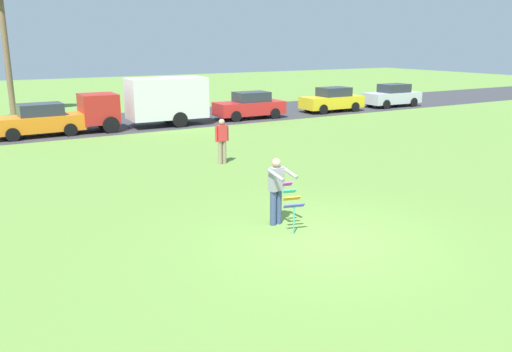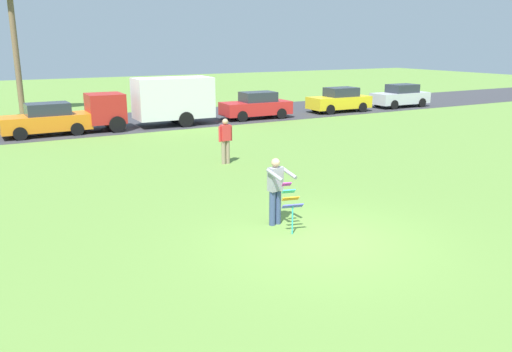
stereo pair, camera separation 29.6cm
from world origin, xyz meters
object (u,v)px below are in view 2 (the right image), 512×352
(parked_car_red, at_px, (256,106))
(person_kite_flyer, at_px, (276,189))
(parked_car_silver, at_px, (401,96))
(parked_truck_red_cab, at_px, (159,101))
(kite_held, at_px, (291,200))
(parked_car_yellow, at_px, (339,100))
(person_walker_near, at_px, (225,140))
(parked_car_orange, at_px, (46,120))

(parked_car_red, bearing_deg, person_kite_flyer, -117.61)
(person_kite_flyer, bearing_deg, parked_car_silver, 39.16)
(parked_car_red, distance_m, parked_car_silver, 11.70)
(person_kite_flyer, xyz_separation_m, parked_truck_red_cab, (2.60, 16.59, 0.46))
(kite_held, height_order, parked_car_red, parked_car_red)
(parked_car_yellow, xyz_separation_m, parked_car_silver, (5.42, 0.00, 0.00))
(person_walker_near, bearing_deg, parked_car_silver, 28.01)
(kite_held, bearing_deg, parked_car_yellow, 49.10)
(parked_car_orange, distance_m, parked_car_red, 11.89)
(parked_car_orange, height_order, parked_truck_red_cab, parked_truck_red_cab)
(parked_car_orange, relative_size, parked_truck_red_cab, 0.63)
(kite_held, bearing_deg, parked_truck_red_cab, 81.58)
(parked_car_red, distance_m, parked_car_yellow, 6.27)
(parked_car_red, relative_size, person_walker_near, 2.46)
(parked_car_red, xyz_separation_m, person_walker_near, (-6.82, -9.85, 0.16))
(kite_held, distance_m, parked_car_yellow, 22.75)
(parked_car_yellow, distance_m, person_walker_near, 16.38)
(parked_car_red, height_order, person_walker_near, person_walker_near)
(parked_car_yellow, height_order, person_walker_near, person_walker_near)
(parked_car_silver, distance_m, person_walker_near, 20.97)
(parked_car_orange, distance_m, parked_car_yellow, 18.16)
(parked_truck_red_cab, relative_size, person_walker_near, 3.90)
(person_kite_flyer, relative_size, parked_car_orange, 0.41)
(person_kite_flyer, relative_size, kite_held, 1.46)
(kite_held, height_order, parked_car_yellow, parked_car_yellow)
(person_kite_flyer, height_order, kite_held, person_kite_flyer)
(parked_car_yellow, bearing_deg, parked_car_orange, 180.00)
(kite_held, distance_m, parked_car_red, 19.24)
(parked_car_silver, bearing_deg, parked_car_orange, 180.00)
(kite_held, bearing_deg, parked_car_orange, 100.74)
(kite_held, bearing_deg, parked_car_red, 63.37)
(person_kite_flyer, relative_size, parked_car_yellow, 0.41)
(parked_car_orange, bearing_deg, parked_car_yellow, -0.00)
(kite_held, relative_size, parked_car_silver, 0.28)
(person_kite_flyer, xyz_separation_m, kite_held, (0.05, -0.61, -0.15))
(kite_held, relative_size, parked_car_yellow, 0.28)
(person_walker_near, bearing_deg, parked_truck_red_cab, 85.68)
(parked_car_yellow, bearing_deg, kite_held, -130.90)
(parked_car_orange, relative_size, parked_car_silver, 1.01)
(person_kite_flyer, xyz_separation_m, parked_car_silver, (20.37, 16.59, -0.18))
(kite_held, xyz_separation_m, parked_car_silver, (20.32, 17.20, -0.03))
(parked_truck_red_cab, distance_m, parked_car_silver, 17.78)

